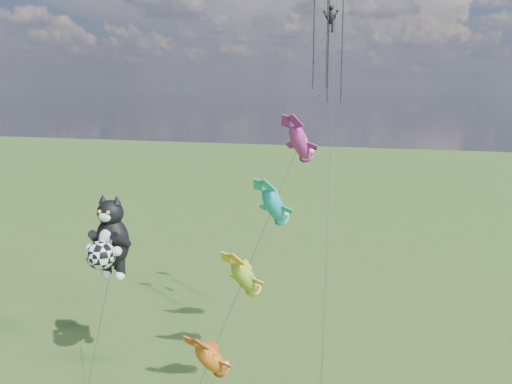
% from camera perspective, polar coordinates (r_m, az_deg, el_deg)
% --- Properties ---
extents(cat_kite_rig, '(2.37, 4.08, 11.21)m').
position_cam_1_polar(cat_kite_rig, '(34.90, -14.47, -4.66)').
color(cat_kite_rig, brown).
rests_on(cat_kite_rig, ground).
extents(fish_windsock_rig, '(4.09, 15.53, 17.03)m').
position_cam_1_polar(fish_windsock_rig, '(29.67, 0.34, -4.87)').
color(fish_windsock_rig, brown).
rests_on(fish_windsock_rig, ground).
extents(parafoil_rig, '(3.68, 17.31, 27.15)m').
position_cam_1_polar(parafoil_rig, '(32.68, 7.48, 16.96)').
color(parafoil_rig, brown).
rests_on(parafoil_rig, ground).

